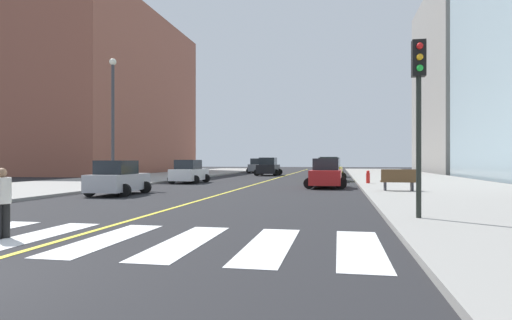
% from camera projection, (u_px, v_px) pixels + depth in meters
% --- Properties ---
extents(sidewalk_kerb_east, '(10.00, 120.00, 0.15)m').
position_uv_depth(sidewalk_kerb_east, '(459.00, 191.00, 23.11)').
color(sidewalk_kerb_east, gray).
rests_on(sidewalk_kerb_east, ground).
extents(sidewalk_kerb_west, '(10.00, 120.00, 0.15)m').
position_uv_depth(sidewalk_kerb_west, '(50.00, 186.00, 27.66)').
color(sidewalk_kerb_west, gray).
rests_on(sidewalk_kerb_west, ground).
extents(crosswalk_paint, '(13.50, 4.00, 0.01)m').
position_uv_depth(crosswalk_paint, '(70.00, 238.00, 9.67)').
color(crosswalk_paint, silver).
rests_on(crosswalk_paint, ground).
extents(lane_divider_paint, '(0.16, 80.00, 0.01)m').
position_uv_depth(lane_divider_paint, '(281.00, 177.00, 45.04)').
color(lane_divider_paint, yellow).
rests_on(lane_divider_paint, ground).
extents(parking_garage_concrete, '(18.00, 24.00, 25.74)m').
position_uv_depth(parking_garage_concrete, '(493.00, 82.00, 61.20)').
color(parking_garage_concrete, gray).
rests_on(parking_garage_concrete, ground).
extents(low_rise_brick_west, '(16.00, 32.00, 21.89)m').
position_uv_depth(low_rise_brick_west, '(104.00, 95.00, 60.74)').
color(low_rise_brick_west, '#92523F').
rests_on(low_rise_brick_west, ground).
extents(car_yellow_nearest, '(2.88, 4.48, 1.96)m').
position_uv_depth(car_yellow_nearest, '(329.00, 170.00, 36.13)').
color(car_yellow_nearest, gold).
rests_on(car_yellow_nearest, ground).
extents(car_green_second, '(3.07, 4.78, 2.09)m').
position_uv_depth(car_green_second, '(329.00, 168.00, 45.40)').
color(car_green_second, '#236B42').
rests_on(car_green_second, ground).
extents(car_black_third, '(2.88, 4.60, 2.05)m').
position_uv_depth(car_black_third, '(268.00, 167.00, 49.45)').
color(car_black_third, black).
rests_on(car_black_third, ground).
extents(car_gray_fourth, '(2.85, 4.51, 1.99)m').
position_uv_depth(car_gray_fourth, '(258.00, 166.00, 59.91)').
color(car_gray_fourth, slate).
rests_on(car_gray_fourth, ground).
extents(car_red_fifth, '(2.64, 4.18, 1.85)m').
position_uv_depth(car_red_fifth, '(326.00, 174.00, 27.40)').
color(car_red_fifth, red).
rests_on(car_red_fifth, ground).
extents(car_white_sixth, '(2.54, 4.01, 1.77)m').
position_uv_depth(car_white_sixth, '(189.00, 172.00, 33.09)').
color(car_white_sixth, silver).
rests_on(car_white_sixth, ground).
extents(car_silver_seventh, '(2.48, 3.91, 1.73)m').
position_uv_depth(car_silver_seventh, '(118.00, 179.00, 21.73)').
color(car_silver_seventh, '#B7B7BC').
rests_on(car_silver_seventh, ground).
extents(traffic_light_near_corner, '(0.36, 0.41, 4.89)m').
position_uv_depth(traffic_light_near_corner, '(419.00, 93.00, 11.91)').
color(traffic_light_near_corner, black).
rests_on(traffic_light_near_corner, sidewalk_kerb_east).
extents(park_bench, '(1.80, 0.57, 1.12)m').
position_uv_depth(park_bench, '(399.00, 180.00, 22.55)').
color(park_bench, brown).
rests_on(park_bench, sidewalk_kerb_east).
extents(pedestrian_crossing, '(0.39, 0.39, 1.56)m').
position_uv_depth(pedestrian_crossing, '(2.00, 200.00, 9.59)').
color(pedestrian_crossing, black).
rests_on(pedestrian_crossing, ground).
extents(fire_hydrant, '(0.26, 0.26, 0.89)m').
position_uv_depth(fire_hydrant, '(368.00, 177.00, 30.04)').
color(fire_hydrant, red).
rests_on(fire_hydrant, sidewalk_kerb_east).
extents(street_lamp, '(0.44, 0.44, 8.13)m').
position_uv_depth(street_lamp, '(113.00, 111.00, 27.80)').
color(street_lamp, '#38383D').
rests_on(street_lamp, sidewalk_kerb_west).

